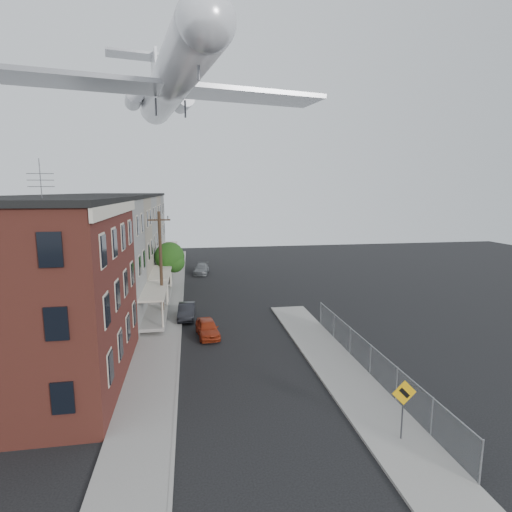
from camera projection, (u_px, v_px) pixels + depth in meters
The scene contains 19 objects.
ground at pixel (269, 440), 17.27m from camera, with size 120.00×120.00×0.00m, color black.
sidewalk_left at pixel (168, 298), 39.73m from camera, with size 3.00×62.00×0.12m, color gray.
sidewalk_right at pixel (339, 369), 23.99m from camera, with size 3.00×26.00×0.12m, color gray.
curb_left at pixel (183, 298), 39.97m from camera, with size 0.15×62.00×0.14m, color gray.
curb_right at pixel (316, 371), 23.75m from camera, with size 0.15×26.00×0.14m, color gray.
corner_building at pixel (24, 295), 21.31m from camera, with size 10.31×12.30×12.15m.
row_house_a at pixel (74, 264), 30.57m from camera, with size 11.98×7.00×10.30m.
row_house_b at pixel (95, 250), 37.38m from camera, with size 11.98×7.00×10.30m.
row_house_c at pixel (110, 241), 44.20m from camera, with size 11.98×7.00×10.30m.
row_house_d at pixel (120, 234), 51.01m from camera, with size 11.98×7.00×10.30m.
row_house_e at pixel (128, 229), 57.83m from camera, with size 11.98×7.00×10.30m.
chainlink_fence at pixel (371, 359), 23.10m from camera, with size 0.06×18.06×1.90m.
warning_sign at pixel (404, 401), 16.87m from camera, with size 1.10×0.11×2.80m.
utility_pole at pixel (161, 264), 33.13m from camera, with size 1.80×0.26×9.00m.
street_tree at pixel (171, 258), 43.04m from camera, with size 3.22×3.20×5.20m.
car_near at pixel (207, 328), 29.47m from camera, with size 1.50×3.73×1.27m, color #9C2E14.
car_mid at pixel (187, 311), 33.60m from camera, with size 1.34×3.85×1.27m, color black.
car_far at pixel (202, 269), 51.67m from camera, with size 1.76×4.32×1.25m, color slate.
airplane at pixel (171, 82), 34.65m from camera, with size 26.13×29.85×8.58m.
Camera 1 is at (-3.13, -15.45, 10.66)m, focal length 28.00 mm.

